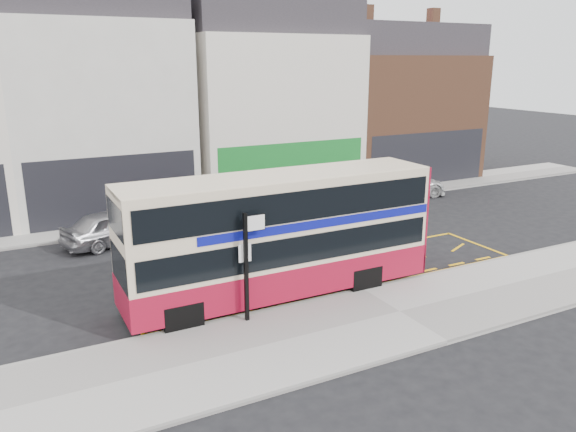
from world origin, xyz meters
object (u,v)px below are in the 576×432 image
car_grey (193,214)px  street_tree_right (365,135)px  double_decker_bus (281,234)px  bus_stop_post (248,257)px  car_silver (115,227)px  car_white (401,184)px

car_grey → street_tree_right: street_tree_right is taller
double_decker_bus → bus_stop_post: size_ratio=3.13×
bus_stop_post → street_tree_right: street_tree_right is taller
bus_stop_post → double_decker_bus: bearing=38.4°
car_silver → car_grey: size_ratio=1.06×
car_silver → car_white: (15.55, 1.18, -0.00)m
car_silver → car_white: car_silver is taller
car_white → car_grey: bearing=102.2°
car_silver → car_white: 15.60m
bus_stop_post → car_grey: size_ratio=0.79×
car_silver → car_grey: (3.51, 0.68, -0.06)m
double_decker_bus → street_tree_right: street_tree_right is taller
car_silver → car_grey: 3.58m
car_grey → bus_stop_post: bearing=156.8°
double_decker_bus → car_silver: size_ratio=2.33×
car_white → street_tree_right: bearing=21.4°
double_decker_bus → car_grey: double_decker_bus is taller
bus_stop_post → car_grey: 10.08m
double_decker_bus → car_grey: size_ratio=2.47×
car_silver → street_tree_right: street_tree_right is taller
car_silver → street_tree_right: bearing=-92.7°
car_grey → car_white: (12.04, 0.50, 0.06)m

